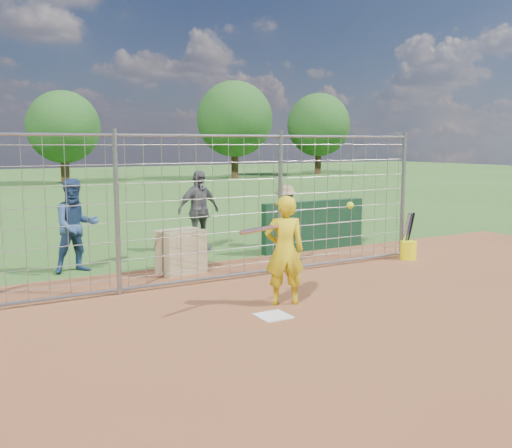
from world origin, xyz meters
TOP-DOWN VIEW (x-y plane):
  - ground at (0.00, 0.00)m, footprint 100.00×100.00m
  - infield_dirt at (0.00, -3.00)m, footprint 18.00×18.00m
  - home_plate at (0.00, -0.20)m, footprint 0.43×0.43m
  - dugout_wall at (3.40, 3.60)m, footprint 2.60×0.20m
  - batter at (0.47, 0.25)m, footprint 0.69×0.57m
  - bystander_a at (-1.71, 3.96)m, footprint 0.89×0.71m
  - bystander_b at (1.14, 4.81)m, footprint 1.11×0.62m
  - bystander_c at (3.12, 4.33)m, footprint 0.97×0.62m
  - equipment_bin at (-0.07, 2.93)m, footprint 0.88×0.67m
  - equipment_in_play at (0.30, 0.03)m, footprint 1.83×0.50m
  - bucket_with_bats at (4.46, 1.76)m, footprint 0.34×0.35m
  - backstop_fence at (0.00, 2.00)m, footprint 9.08×0.08m
  - tree_line at (3.13, 28.13)m, footprint 44.66×6.72m

SIDE VIEW (x-z plane):
  - ground at x=0.00m, z-range 0.00..0.00m
  - infield_dirt at x=0.00m, z-range 0.01..0.01m
  - home_plate at x=0.00m, z-range 0.00..0.02m
  - bucket_with_bats at x=4.46m, z-range -0.24..0.73m
  - equipment_bin at x=-0.07m, z-range 0.00..0.80m
  - dugout_wall at x=3.40m, z-range 0.00..1.10m
  - bystander_c at x=3.12m, z-range 0.00..1.42m
  - batter at x=0.47m, z-range 0.00..1.62m
  - bystander_a at x=-1.71m, z-range 0.00..1.74m
  - bystander_b at x=1.14m, z-range 0.00..1.79m
  - equipment_in_play at x=0.30m, z-range 1.07..1.44m
  - backstop_fence at x=0.00m, z-range -0.04..2.56m
  - tree_line at x=3.13m, z-range 0.47..6.95m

